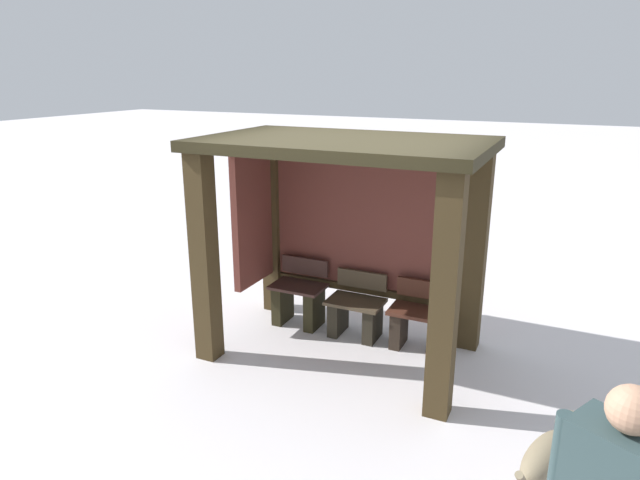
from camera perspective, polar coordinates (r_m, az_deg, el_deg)
The scene contains 6 objects.
ground_plane at distance 6.05m, azimuth 2.21°, elevation -11.26°, with size 60.00×60.00×0.00m, color white.
bus_shelter at distance 5.67m, azimuth 2.23°, elevation 3.81°, with size 2.74×1.72×2.25m.
bench_left_inside at distance 6.53m, azimuth -2.18°, elevation -6.09°, with size 0.62×0.41×0.77m.
bench_center_inside at distance 6.27m, azimuth 3.70°, elevation -7.39°, with size 0.62×0.42×0.71m.
bench_right_inside at distance 6.07m, azimuth 10.07°, elevation -8.38°, with size 0.62×0.37×0.72m.
dog at distance 4.21m, azimuth 22.54°, elevation -19.90°, with size 0.44×0.93×0.61m.
Camera 1 is at (2.06, -4.93, 2.85)m, focal length 31.19 mm.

